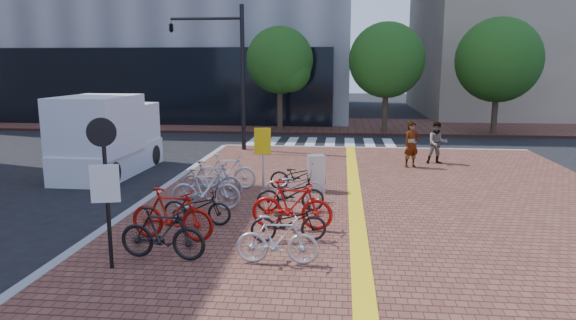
# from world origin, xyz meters

# --- Properties ---
(ground) EXTENTS (120.00, 120.00, 0.00)m
(ground) POSITION_xyz_m (0.00, 0.00, 0.00)
(ground) COLOR black
(ground) RESTS_ON ground
(kerb_north) EXTENTS (14.00, 0.25, 0.15)m
(kerb_north) POSITION_xyz_m (3.00, 12.00, 0.08)
(kerb_north) COLOR gray
(kerb_north) RESTS_ON ground
(far_sidewalk) EXTENTS (70.00, 8.00, 0.15)m
(far_sidewalk) POSITION_xyz_m (0.00, 21.00, 0.07)
(far_sidewalk) COLOR brown
(far_sidewalk) RESTS_ON ground
(crosswalk) EXTENTS (7.50, 4.00, 0.01)m
(crosswalk) POSITION_xyz_m (0.50, 14.00, 0.01)
(crosswalk) COLOR silver
(crosswalk) RESTS_ON ground
(street_trees) EXTENTS (16.20, 4.60, 6.35)m
(street_trees) POSITION_xyz_m (5.04, 17.45, 4.10)
(street_trees) COLOR #38281E
(street_trees) RESTS_ON far_sidewalk
(bike_0) EXTENTS (1.82, 0.65, 1.07)m
(bike_0) POSITION_xyz_m (-1.93, -2.54, 0.69)
(bike_0) COLOR black
(bike_0) RESTS_ON sidewalk
(bike_1) EXTENTS (2.01, 0.82, 1.17)m
(bike_1) POSITION_xyz_m (-2.11, -1.41, 0.74)
(bike_1) COLOR #B4150C
(bike_1) RESTS_ON sidewalk
(bike_2) EXTENTS (1.72, 0.66, 0.89)m
(bike_2) POSITION_xyz_m (-1.88, -0.27, 0.59)
(bike_2) COLOR black
(bike_2) RESTS_ON sidewalk
(bike_3) EXTENTS (1.91, 0.66, 1.13)m
(bike_3) POSITION_xyz_m (-2.00, 0.98, 0.71)
(bike_3) COLOR #B6B6BB
(bike_3) RESTS_ON sidewalk
(bike_4) EXTENTS (1.92, 0.71, 1.13)m
(bike_4) POSITION_xyz_m (-2.11, 2.03, 0.71)
(bike_4) COLOR #A2A2A6
(bike_4) RESTS_ON sidewalk
(bike_5) EXTENTS (1.83, 0.52, 1.10)m
(bike_5) POSITION_xyz_m (-1.96, 3.41, 0.70)
(bike_5) COLOR white
(bike_5) RESTS_ON sidewalk
(bike_6) EXTENTS (1.63, 0.48, 0.98)m
(bike_6) POSITION_xyz_m (0.38, -2.56, 0.64)
(bike_6) COLOR silver
(bike_6) RESTS_ON sidewalk
(bike_7) EXTENTS (1.75, 0.89, 0.88)m
(bike_7) POSITION_xyz_m (0.46, -1.25, 0.59)
(bike_7) COLOR black
(bike_7) RESTS_ON sidewalk
(bike_8) EXTENTS (1.97, 0.70, 1.16)m
(bike_8) POSITION_xyz_m (0.45, -0.38, 0.73)
(bike_8) COLOR red
(bike_8) RESTS_ON sidewalk
(bike_9) EXTENTS (1.87, 0.94, 0.94)m
(bike_9) POSITION_xyz_m (0.27, 1.07, 0.62)
(bike_9) COLOR black
(bike_9) RESTS_ON sidewalk
(bike_10) EXTENTS (1.73, 0.66, 0.90)m
(bike_10) POSITION_xyz_m (0.28, 2.16, 0.60)
(bike_10) COLOR #A6A6AA
(bike_10) RESTS_ON sidewalk
(bike_11) EXTENTS (1.73, 0.61, 0.91)m
(bike_11) POSITION_xyz_m (0.26, 3.41, 0.60)
(bike_11) COLOR black
(bike_11) RESTS_ON sidewalk
(pedestrian_a) EXTENTS (0.75, 0.66, 1.72)m
(pedestrian_a) POSITION_xyz_m (4.20, 7.45, 1.01)
(pedestrian_a) COLOR gray
(pedestrian_a) RESTS_ON sidewalk
(pedestrian_b) EXTENTS (0.82, 0.65, 1.63)m
(pedestrian_b) POSITION_xyz_m (5.29, 8.28, 0.97)
(pedestrian_b) COLOR #484C5B
(pedestrian_b) RESTS_ON sidewalk
(utility_box) EXTENTS (0.58, 0.48, 1.12)m
(utility_box) POSITION_xyz_m (0.82, 3.36, 0.71)
(utility_box) COLOR silver
(utility_box) RESTS_ON sidewalk
(yellow_sign) EXTENTS (0.52, 0.16, 1.90)m
(yellow_sign) POSITION_xyz_m (-0.85, 3.57, 1.47)
(yellow_sign) COLOR #B7B7BC
(yellow_sign) RESTS_ON sidewalk
(notice_sign) EXTENTS (0.53, 0.19, 2.89)m
(notice_sign) POSITION_xyz_m (-2.75, -3.14, 1.97)
(notice_sign) COLOR black
(notice_sign) RESTS_ON sidewalk
(traffic_light_pole) EXTENTS (3.43, 1.32, 6.38)m
(traffic_light_pole) POSITION_xyz_m (-4.32, 10.79, 4.56)
(traffic_light_pole) COLOR black
(traffic_light_pole) RESTS_ON sidewalk
(box_truck) EXTENTS (2.31, 5.07, 2.90)m
(box_truck) POSITION_xyz_m (-6.93, 5.80, 1.37)
(box_truck) COLOR white
(box_truck) RESTS_ON ground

